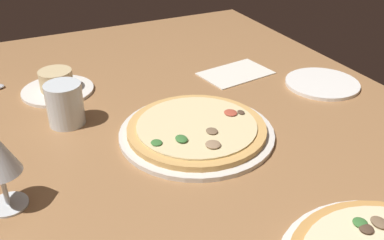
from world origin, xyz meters
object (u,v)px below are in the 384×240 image
at_px(ramekin_on_saucer, 57,85).
at_px(paper_menu, 236,73).
at_px(side_plate, 322,83).
at_px(water_glass, 65,106).
at_px(pizza_main, 197,130).

relative_size(ramekin_on_saucer, paper_menu, 0.95).
xyz_separation_m(ramekin_on_saucer, side_plate, (-0.26, -0.62, -0.02)).
relative_size(ramekin_on_saucer, water_glass, 1.89).
bearing_deg(ramekin_on_saucer, pizza_main, -146.46).
xyz_separation_m(pizza_main, paper_menu, (0.24, -0.24, -0.01)).
relative_size(water_glass, side_plate, 0.50).
xyz_separation_m(ramekin_on_saucer, paper_menu, (-0.10, -0.46, -0.02)).
distance_m(ramekin_on_saucer, side_plate, 0.67).
xyz_separation_m(pizza_main, water_glass, (0.17, 0.23, 0.03)).
height_order(ramekin_on_saucer, water_glass, water_glass).
bearing_deg(ramekin_on_saucer, paper_menu, -102.12).
distance_m(pizza_main, ramekin_on_saucer, 0.40).
xyz_separation_m(water_glass, paper_menu, (0.07, -0.47, -0.04)).
xyz_separation_m(pizza_main, side_plate, (0.08, -0.40, -0.01)).
relative_size(ramekin_on_saucer, side_plate, 0.94).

